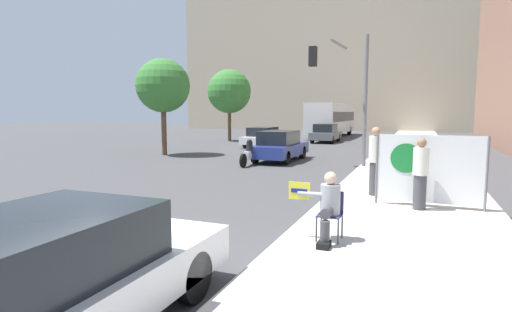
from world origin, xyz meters
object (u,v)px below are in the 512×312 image
Objects in this scene: city_bus_on_road at (332,118)px; protest_banner at (429,169)px; jogger_on_sidewalk at (420,174)px; car_on_road_midblock at (263,137)px; street_tree_near_curb at (163,86)px; pedestrian_behind at (375,160)px; parked_car_curbside at (44,281)px; traffic_light_pole at (344,80)px; seated_protester at (328,205)px; motorcycle_on_road at (250,154)px; car_on_road_nearest at (280,146)px; street_tree_midblock at (229,92)px; car_on_road_distant at (326,133)px.

protest_banner is at bearing -74.48° from city_bus_on_road.
car_on_road_midblock is at bearing -89.35° from jogger_on_sidewalk.
street_tree_near_curb is at bearing -104.43° from city_bus_on_road.
pedestrian_behind is at bearing -59.15° from car_on_road_midblock.
city_bus_on_road is (-4.47, 36.43, 1.16)m from parked_car_curbside.
traffic_light_pole is 1.22× the size of parked_car_curbside.
seated_protester is 11.22m from motorcycle_on_road.
car_on_road_midblock is 0.85× the size of street_tree_near_curb.
city_bus_on_road is at bearing 94.41° from car_on_road_nearest.
traffic_light_pole reaches higher than car_on_road_midblock.
street_tree_midblock is at bearing 119.11° from motorcycle_on_road.
motorcycle_on_road is (-4.03, -0.58, -3.20)m from traffic_light_pole.
seated_protester is at bearing -45.71° from street_tree_near_curb.
city_bus_on_road reaches higher than car_on_road_midblock.
car_on_road_midblock is 2.15× the size of motorcycle_on_road.
car_on_road_nearest is (-4.87, 11.83, -0.06)m from seated_protester.
jogger_on_sidewalk is 25.54m from street_tree_midblock.
car_on_road_nearest is 2.11× the size of motorcycle_on_road.
city_bus_on_road is at bearing -57.87° from pedestrian_behind.
car_on_road_midblock is 13.48m from city_bus_on_road.
protest_banner is 1.14× the size of motorcycle_on_road.
street_tree_near_curb reaches higher than city_bus_on_road.
city_bus_on_road is at bearing 52.40° from street_tree_midblock.
protest_banner is at bearing -150.10° from jogger_on_sidewalk.
street_tree_midblock is at bearing 97.73° from street_tree_near_curb.
street_tree_near_curb is (-10.20, 1.73, 0.10)m from traffic_light_pole.
jogger_on_sidewalk is 0.68× the size of protest_banner.
street_tree_midblock is at bearing -36.21° from pedestrian_behind.
protest_banner is at bearing -52.52° from car_on_road_nearest.
pedestrian_behind is (0.35, 4.29, 0.30)m from seated_protester.
pedestrian_behind reaches higher than parked_car_curbside.
car_on_road_midblock is (-10.05, 16.22, -0.30)m from jogger_on_sidewalk.
city_bus_on_road reaches higher than jogger_on_sidewalk.
seated_protester is at bearing -77.70° from car_on_road_distant.
parked_car_curbside is (-3.46, -6.94, -0.29)m from jogger_on_sidewalk.
seated_protester is 0.27× the size of parked_car_curbside.
car_on_road_midblock is at bearing -118.82° from car_on_road_distant.
street_tree_midblock reaches higher than traffic_light_pole.
jogger_on_sidewalk reaches higher than car_on_road_nearest.
protest_banner is 9.64m from motorcycle_on_road.
pedestrian_behind is at bearing -32.63° from street_tree_near_curb.
traffic_light_pole is 11.79m from car_on_road_midblock.
street_tree_near_curb is at bearing 121.41° from parked_car_curbside.
protest_banner is 10.70m from car_on_road_nearest.
street_tree_midblock is (-4.73, 4.38, 3.43)m from car_on_road_midblock.
car_on_road_midblock is at bearing 116.57° from car_on_road_nearest.
street_tree_midblock is at bearing 131.45° from traffic_light_pole.
traffic_light_pole reaches higher than city_bus_on_road.
parked_car_curbside is 0.73× the size of street_tree_midblock.
protest_banner is 0.45× the size of traffic_light_pole.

